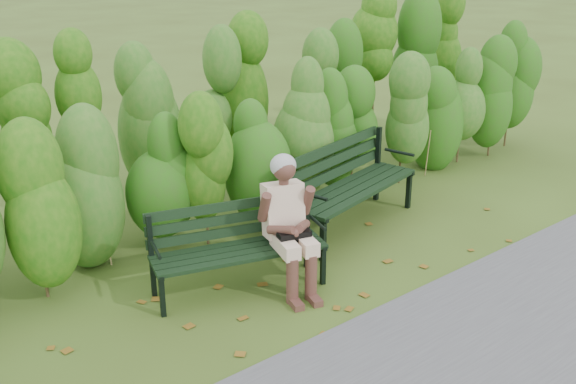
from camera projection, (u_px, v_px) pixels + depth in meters
ground at (310, 271)px, 6.81m from camera, size 80.00×80.00×0.00m
footpath at (495, 373)px, 5.21m from camera, size 60.00×2.50×0.01m
hedge_band at (205, 114)px, 7.71m from camera, size 11.04×1.67×2.42m
leaf_litter at (268, 277)px, 6.69m from camera, size 5.67×2.22×0.01m
bench_left at (236, 240)px, 6.35m from camera, size 1.72×0.98×0.82m
bench_right at (346, 179)px, 7.68m from camera, size 2.00×1.04×0.96m
seated_woman at (288, 217)px, 6.28m from camera, size 0.58×0.83×1.29m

